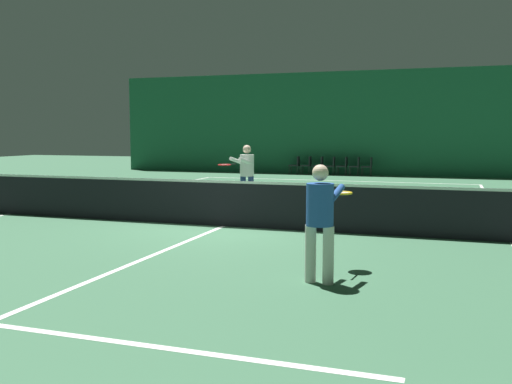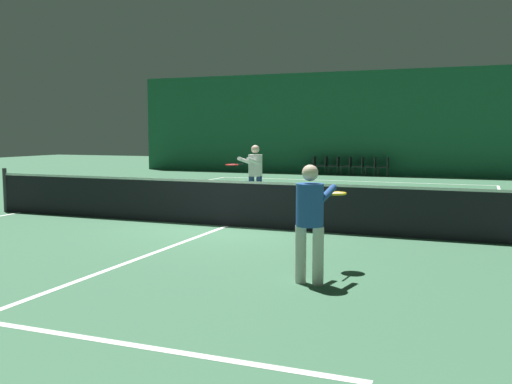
{
  "view_description": "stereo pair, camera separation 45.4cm",
  "coord_description": "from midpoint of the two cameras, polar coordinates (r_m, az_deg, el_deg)",
  "views": [
    {
      "loc": [
        4.4,
        -10.82,
        1.93
      ],
      "look_at": [
        1.14,
        -1.26,
        0.88
      ],
      "focal_mm": 40.0,
      "sensor_mm": 36.0,
      "label": 1
    },
    {
      "loc": [
        4.83,
        -10.66,
        1.93
      ],
      "look_at": [
        1.14,
        -1.26,
        0.88
      ],
      "focal_mm": 40.0,
      "sensor_mm": 36.0,
      "label": 2
    }
  ],
  "objects": [
    {
      "name": "court_line_baseline_far",
      "position": [
        23.19,
        9.87,
        1.09
      ],
      "size": [
        11.0,
        0.1,
        0.0
      ],
      "color": "white",
      "rests_on": "ground"
    },
    {
      "name": "courtside_chair_3",
      "position": [
        26.22,
        9.64,
        2.71
      ],
      "size": [
        0.44,
        0.44,
        0.84
      ],
      "rotation": [
        0.0,
        0.0,
        -1.57
      ],
      "color": "#2D2D2D",
      "rests_on": "ground"
    },
    {
      "name": "ground_plane",
      "position": [
        11.85,
        -1.82,
        -3.43
      ],
      "size": [
        60.0,
        60.0,
        0.0
      ],
      "primitive_type": "plane",
      "color": "#386647"
    },
    {
      "name": "player_far",
      "position": [
        14.99,
        0.7,
        2.15
      ],
      "size": [
        0.69,
        1.37,
        1.61
      ],
      "rotation": [
        0.0,
        0.0,
        -1.84
      ],
      "color": "navy",
      "rests_on": "ground"
    },
    {
      "name": "courtside_chair_0",
      "position": [
        26.61,
        6.1,
        2.8
      ],
      "size": [
        0.44,
        0.44,
        0.84
      ],
      "rotation": [
        0.0,
        0.0,
        -1.57
      ],
      "color": "#2D2D2D",
      "rests_on": "ground"
    },
    {
      "name": "court_line_centre",
      "position": [
        11.85,
        -1.82,
        -3.42
      ],
      "size": [
        0.1,
        12.8,
        0.0
      ],
      "color": "white",
      "rests_on": "ground"
    },
    {
      "name": "courtside_chair_4",
      "position": [
        26.11,
        10.84,
        2.67
      ],
      "size": [
        0.44,
        0.44,
        0.84
      ],
      "rotation": [
        0.0,
        0.0,
        -1.57
      ],
      "color": "#2D2D2D",
      "rests_on": "ground"
    },
    {
      "name": "backdrop_curtain",
      "position": [
        26.59,
        11.5,
        6.77
      ],
      "size": [
        23.0,
        0.12,
        4.73
      ],
      "color": "#1E5B3D",
      "rests_on": "ground"
    },
    {
      "name": "tennis_net",
      "position": [
        11.78,
        -1.83,
        -0.97
      ],
      "size": [
        12.0,
        0.1,
        1.07
      ],
      "color": "black",
      "rests_on": "ground"
    },
    {
      "name": "courtside_chair_6",
      "position": [
        25.93,
        13.27,
        2.6
      ],
      "size": [
        0.44,
        0.44,
        0.84
      ],
      "rotation": [
        0.0,
        0.0,
        -1.57
      ],
      "color": "#2D2D2D",
      "rests_on": "ground"
    },
    {
      "name": "court_line_sideline_left",
      "position": [
        14.88,
        -21.69,
        -1.92
      ],
      "size": [
        0.1,
        23.8,
        0.0
      ],
      "color": "white",
      "rests_on": "ground"
    },
    {
      "name": "courtside_chair_1",
      "position": [
        26.47,
        7.26,
        2.77
      ],
      "size": [
        0.44,
        0.44,
        0.84
      ],
      "rotation": [
        0.0,
        0.0,
        -1.57
      ],
      "color": "#2D2D2D",
      "rests_on": "ground"
    },
    {
      "name": "player_near",
      "position": [
        7.32,
        7.3,
        -2.24
      ],
      "size": [
        0.47,
        1.32,
        1.53
      ],
      "rotation": [
        0.0,
        0.0,
        1.47
      ],
      "color": "beige",
      "rests_on": "ground"
    },
    {
      "name": "court_line_service_far",
      "position": [
        17.85,
        6.31,
        -0.28
      ],
      "size": [
        8.25,
        0.1,
        0.0
      ],
      "color": "white",
      "rests_on": "ground"
    },
    {
      "name": "courtside_chair_2",
      "position": [
        26.34,
        8.45,
        2.74
      ],
      "size": [
        0.44,
        0.44,
        0.84
      ],
      "rotation": [
        0.0,
        0.0,
        -1.57
      ],
      "color": "#2D2D2D",
      "rests_on": "ground"
    },
    {
      "name": "courtside_chair_5",
      "position": [
        26.02,
        12.05,
        2.64
      ],
      "size": [
        0.44,
        0.44,
        0.84
      ],
      "rotation": [
        0.0,
        0.0,
        -1.57
      ],
      "color": "#2D2D2D",
      "rests_on": "ground"
    }
  ]
}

